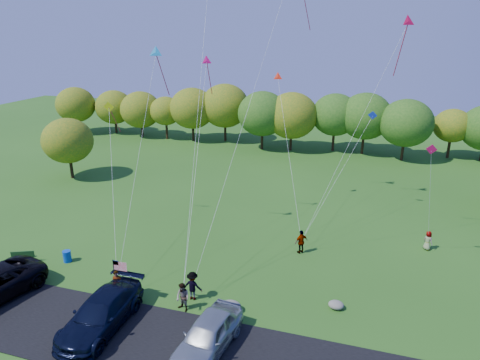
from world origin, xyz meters
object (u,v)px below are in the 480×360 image
object	(u,v)px
park_bench	(24,256)
minivan_silver	(208,335)
flyer_e	(428,241)
flyer_b	(183,297)
flyer_c	(193,286)
flyer_d	(301,242)
flyer_a	(117,285)
minivan_navy	(101,313)
trash_barrel	(67,256)

from	to	relation	value
park_bench	minivan_silver	bearing A→B (deg)	-39.26
flyer_e	park_bench	bearing A→B (deg)	67.48
flyer_b	flyer_c	bearing A→B (deg)	109.29
flyer_d	park_bench	distance (m)	20.67
flyer_a	park_bench	world-z (taller)	flyer_a
flyer_d	flyer_e	distance (m)	9.92
flyer_d	flyer_c	bearing A→B (deg)	10.21
flyer_a	flyer_d	world-z (taller)	flyer_a
flyer_a	park_bench	xyz separation A→B (m)	(-9.07, 1.84, -0.48)
minivan_navy	flyer_c	size ratio (longest dim) A/B	3.34
flyer_a	flyer_c	distance (m)	4.82
flyer_a	flyer_b	size ratio (longest dim) A/B	1.03
flyer_e	trash_barrel	size ratio (longest dim) A/B	1.78
flyer_c	trash_barrel	size ratio (longest dim) A/B	2.21
flyer_c	park_bench	size ratio (longest dim) A/B	1.20
flyer_b	park_bench	xyz separation A→B (m)	(-13.61, 1.84, -0.45)
minivan_silver	flyer_c	xyz separation A→B (m)	(-2.59, 4.04, -0.03)
minivan_navy	flyer_a	size ratio (longest dim) A/B	3.33
minivan_silver	flyer_a	bearing A→B (deg)	166.27
minivan_navy	flyer_b	xyz separation A→B (m)	(3.79, 2.85, -0.06)
flyer_a	flyer_c	world-z (taller)	flyer_a
minivan_navy	flyer_c	bearing A→B (deg)	46.59
minivan_silver	flyer_e	xyz separation A→B (m)	(12.32, 15.36, -0.21)
minivan_silver	flyer_a	size ratio (longest dim) A/B	2.83
flyer_c	trash_barrel	world-z (taller)	flyer_c
trash_barrel	flyer_e	bearing A→B (deg)	20.90
flyer_a	minivan_silver	bearing A→B (deg)	-31.23
flyer_e	trash_barrel	bearing A→B (deg)	67.76
minivan_silver	flyer_d	bearing A→B (deg)	83.04
flyer_a	trash_barrel	world-z (taller)	flyer_a
flyer_e	park_bench	world-z (taller)	flyer_e
flyer_d	trash_barrel	bearing A→B (deg)	-23.18
flyer_a	trash_barrel	size ratio (longest dim) A/B	2.21
flyer_b	flyer_e	bearing A→B (deg)	63.88
minivan_navy	flyer_e	distance (m)	24.34
minivan_navy	flyer_a	xyz separation A→B (m)	(-0.75, 2.85, -0.03)
flyer_a	trash_barrel	xyz separation A→B (m)	(-6.06, 2.82, -0.53)
flyer_a	flyer_b	bearing A→B (deg)	-10.35
flyer_d	trash_barrel	distance (m)	17.51
flyer_c	trash_barrel	distance (m)	10.83
minivan_silver	flyer_d	distance (m)	12.33
minivan_navy	trash_barrel	size ratio (longest dim) A/B	7.38
minivan_silver	flyer_c	bearing A→B (deg)	129.80
minivan_silver	flyer_a	world-z (taller)	flyer_a
flyer_b	flyer_e	xyz separation A→B (m)	(15.02, 12.61, -0.16)
trash_barrel	minivan_silver	bearing A→B (deg)	-22.78
trash_barrel	flyer_d	bearing A→B (deg)	21.36
minivan_navy	flyer_b	world-z (taller)	minivan_navy
minivan_navy	minivan_silver	xyz separation A→B (m)	(6.48, 0.09, -0.00)
minivan_navy	flyer_a	distance (m)	2.94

